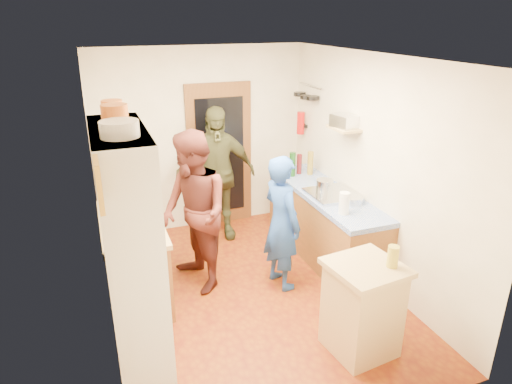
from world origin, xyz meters
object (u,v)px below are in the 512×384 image
hutch_body (132,261)px  person_back (217,174)px  right_counter_base (323,226)px  island_base (362,310)px  person_left (195,211)px  person_hob (285,223)px

hutch_body → person_back: size_ratio=1.17×
right_counter_base → island_base: bearing=-107.3°
person_left → person_back: (0.57, 1.10, 0.01)m
island_base → person_back: (-0.58, 2.76, 0.51)m
island_base → person_left: person_left is taller
hutch_body → person_hob: size_ratio=1.40×
island_base → person_back: bearing=101.9°
hutch_body → person_back: (1.37, 2.31, -0.16)m
person_hob → right_counter_base: bearing=-70.3°
right_counter_base → island_base: (-0.55, -1.75, 0.01)m
island_base → person_left: size_ratio=0.47×
hutch_body → person_hob: 1.96m
person_left → island_base: bearing=23.5°
right_counter_base → person_left: person_left is taller
hutch_body → person_back: 2.69m
hutch_body → island_base: size_ratio=2.56×
island_base → person_left: (-1.15, 1.67, 0.49)m
hutch_body → person_hob: (1.74, 0.84, -0.31)m
hutch_body → person_back: bearing=59.3°
right_counter_base → island_base: island_base is taller
right_counter_base → person_back: person_back is taller
hutch_body → person_left: bearing=56.5°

